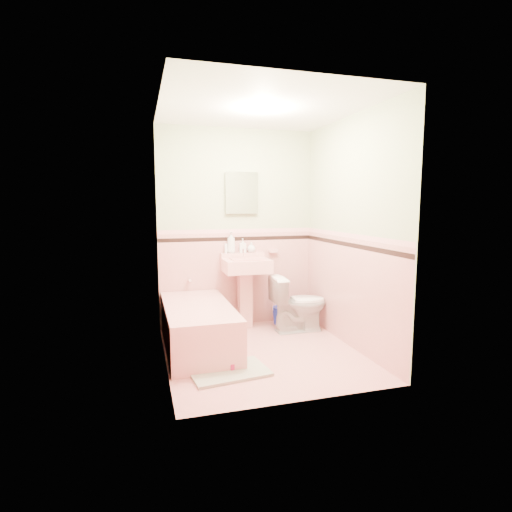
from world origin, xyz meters
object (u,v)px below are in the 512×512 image
object	(u,v)px
soap_bottle_left	(231,242)
toilet	(299,303)
bathtub	(198,328)
bucket	(281,315)
shoe	(236,365)
sink	(246,294)
medicine_cabinet	(242,193)
soap_bottle_mid	(243,246)
soap_bottle_right	(251,247)

from	to	relation	value
soap_bottle_left	toilet	size ratio (longest dim) A/B	0.39
bathtub	bucket	xyz separation A→B (m)	(1.16, 0.59, -0.11)
shoe	sink	bearing A→B (deg)	56.24
soap_bottle_left	shoe	size ratio (longest dim) A/B	1.94
medicine_cabinet	soap_bottle_mid	distance (m)	0.67
sink	shoe	world-z (taller)	sink
bathtub	medicine_cabinet	world-z (taller)	medicine_cabinet
soap_bottle_right	bathtub	bearing A→B (deg)	-138.34
soap_bottle_left	shoe	xyz separation A→B (m)	(-0.28, -1.42, -1.02)
soap_bottle_mid	shoe	world-z (taller)	soap_bottle_mid
soap_bottle_right	shoe	bearing A→B (deg)	-111.06
medicine_cabinet	soap_bottle_right	size ratio (longest dim) A/B	3.90
sink	toilet	size ratio (longest dim) A/B	1.27
soap_bottle_mid	shoe	distance (m)	1.78
sink	soap_bottle_mid	xyz separation A→B (m)	(0.00, 0.18, 0.59)
medicine_cabinet	toilet	world-z (taller)	medicine_cabinet
medicine_cabinet	soap_bottle_left	size ratio (longest dim) A/B	1.89
sink	soap_bottle_right	size ratio (longest dim) A/B	6.77
soap_bottle_left	soap_bottle_right	xyz separation A→B (m)	(0.27, 0.00, -0.07)
soap_bottle_right	bucket	bearing A→B (deg)	-18.54
bathtub	soap_bottle_mid	world-z (taller)	soap_bottle_mid
medicine_cabinet	bucket	size ratio (longest dim) A/B	2.24
soap_bottle_right	shoe	world-z (taller)	soap_bottle_right
soap_bottle_left	toilet	xyz separation A→B (m)	(0.74, -0.45, -0.73)
shoe	soap_bottle_right	bearing A→B (deg)	54.26
sink	soap_bottle_left	size ratio (longest dim) A/B	3.29
bathtub	shoe	bearing A→B (deg)	-70.57
sink	bucket	size ratio (longest dim) A/B	3.89
medicine_cabinet	soap_bottle_right	bearing A→B (deg)	-14.28
sink	toilet	xyz separation A→B (m)	(0.60, -0.27, -0.09)
toilet	shoe	world-z (taller)	toilet
medicine_cabinet	soap_bottle_mid	bearing A→B (deg)	-83.84
medicine_cabinet	shoe	distance (m)	2.23
bathtub	soap_bottle_left	world-z (taller)	soap_bottle_left
medicine_cabinet	soap_bottle_left	xyz separation A→B (m)	(-0.15, -0.03, -0.62)
shoe	bathtub	bearing A→B (deg)	94.76
soap_bottle_right	shoe	xyz separation A→B (m)	(-0.55, -1.42, -0.95)
bathtub	bucket	world-z (taller)	bathtub
bucket	shoe	bearing A→B (deg)	-125.16
soap_bottle_mid	bucket	bearing A→B (deg)	-14.33
bathtub	toilet	xyz separation A→B (m)	(1.28, 0.26, 0.12)
soap_bottle_right	bucket	xyz separation A→B (m)	(0.37, -0.12, -0.90)
soap_bottle_left	shoe	bearing A→B (deg)	-101.22
bucket	sink	bearing A→B (deg)	-173.30
bathtub	toilet	distance (m)	1.31
soap_bottle_right	toilet	xyz separation A→B (m)	(0.48, -0.45, -0.66)
soap_bottle_right	shoe	size ratio (longest dim) A/B	0.94
soap_bottle_right	medicine_cabinet	bearing A→B (deg)	165.72
soap_bottle_right	toilet	size ratio (longest dim) A/B	0.19
sink	medicine_cabinet	xyz separation A→B (m)	(0.00, 0.21, 1.26)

